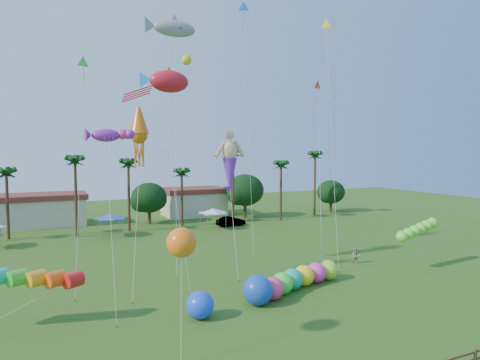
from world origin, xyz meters
name	(u,v)px	position (x,y,z in m)	size (l,w,h in m)	color
ground	(312,343)	(0.00, 0.00, 0.00)	(160.00, 160.00, 0.00)	#285116
tree_line	(167,196)	(3.57, 44.00, 4.28)	(69.46, 8.91, 11.00)	#3A2819
buildings_row	(117,208)	(-3.09, 50.00, 2.00)	(35.00, 7.00, 4.00)	beige
tent_row	(111,217)	(-6.00, 36.33, 2.75)	(31.00, 4.00, 0.60)	white
car_b	(231,221)	(11.51, 37.55, 0.72)	(1.52, 4.34, 1.43)	#4C4C54
spectator_b	(356,256)	(14.15, 12.83, 0.81)	(0.79, 0.61, 1.62)	gray
caterpillar_inflatable	(290,281)	(3.61, 8.27, 0.93)	(10.73, 5.14, 2.23)	#EF3F78
blue_ball	(200,305)	(-4.73, 6.26, 0.94)	(1.89, 1.89, 1.89)	#1C4BFE
rainbow_tube	(41,284)	(-14.38, 9.03, 2.92)	(8.61, 3.58, 3.45)	red
green_worm	(402,237)	(16.09, 8.80, 3.32)	(9.40, 2.93, 3.97)	#68F536
orange_ball_kite	(181,243)	(-7.35, 1.92, 6.30)	(1.70, 2.05, 7.13)	orange
merman_kite	(230,166)	(2.07, 16.64, 9.88)	(2.66, 5.26, 12.65)	#F3B78A
fish_kite	(169,82)	(-3.68, 16.74, 17.35)	(5.49, 7.74, 18.45)	red
shark_kite	(175,29)	(-1.92, 20.80, 23.13)	(5.67, 6.25, 24.15)	gray
squid_kite	(139,135)	(-6.98, 14.09, 12.56)	(2.21, 3.93, 14.82)	orange
lobster_kite	(106,135)	(-10.02, 10.36, 12.35)	(3.57, 4.43, 13.01)	purple
delta_kite_red	(318,89)	(12.02, 16.64, 17.66)	(2.12, 3.45, 18.58)	#F83D1B
delta_kite_yellow	(326,30)	(12.17, 15.51, 23.35)	(2.10, 5.04, 24.46)	#EDF519
delta_kite_green	(83,67)	(-10.70, 17.78, 18.22)	(2.04, 4.85, 19.17)	#33D93B
delta_kite_blue	(244,12)	(6.09, 21.98, 26.15)	(1.31, 3.48, 27.27)	blue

